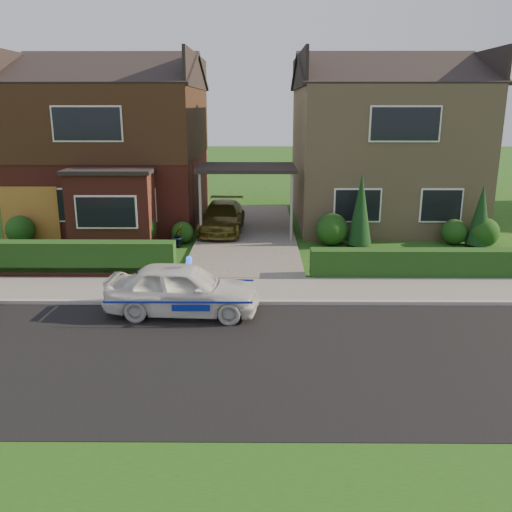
{
  "coord_description": "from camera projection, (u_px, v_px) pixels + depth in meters",
  "views": [
    {
      "loc": [
        0.52,
        -10.3,
        5.06
      ],
      "look_at": [
        0.42,
        3.5,
        1.21
      ],
      "focal_mm": 38.0,
      "sensor_mm": 36.0,
      "label": 1
    }
  ],
  "objects": [
    {
      "name": "shrub_right_near",
      "position": [
        332.0,
        229.0,
        20.16
      ],
      "size": [
        1.2,
        1.2,
        1.2
      ],
      "primitive_type": "sphere",
      "color": "black",
      "rests_on": "ground"
    },
    {
      "name": "potted_plant_a",
      "position": [
        141.0,
        237.0,
        19.87
      ],
      "size": [
        0.49,
        0.4,
        0.81
      ],
      "primitive_type": "imported",
      "rotation": [
        0.0,
        0.0,
        -0.29
      ],
      "color": "gray",
      "rests_on": "ground"
    },
    {
      "name": "shrub_right_mid",
      "position": [
        454.0,
        232.0,
        20.25
      ],
      "size": [
        0.96,
        0.96,
        0.96
      ],
      "primitive_type": "sphere",
      "color": "black",
      "rests_on": "ground"
    },
    {
      "name": "garage_door",
      "position": [
        30.0,
        214.0,
        20.65
      ],
      "size": [
        2.2,
        0.1,
        2.1
      ],
      "primitive_type": "cube",
      "color": "#905D1F",
      "rests_on": "ground"
    },
    {
      "name": "dwarf_wall",
      "position": [
        51.0,
        272.0,
        16.38
      ],
      "size": [
        7.7,
        0.25,
        0.36
      ],
      "primitive_type": "cube",
      "color": "maroon",
      "rests_on": "ground"
    },
    {
      "name": "conifer_b",
      "position": [
        480.0,
        217.0,
        19.79
      ],
      "size": [
        0.9,
        0.9,
        2.2
      ],
      "primitive_type": "cone",
      "color": "black",
      "rests_on": "ground"
    },
    {
      "name": "house_right",
      "position": [
        380.0,
        138.0,
        23.74
      ],
      "size": [
        7.5,
        8.06,
        7.25
      ],
      "color": "tan",
      "rests_on": "ground"
    },
    {
      "name": "driveway",
      "position": [
        247.0,
        233.0,
        21.86
      ],
      "size": [
        3.8,
        12.0,
        0.12
      ],
      "primitive_type": "cube",
      "color": "#666059",
      "rests_on": "ground"
    },
    {
      "name": "ground",
      "position": [
        235.0,
        357.0,
        11.29
      ],
      "size": [
        120.0,
        120.0,
        0.0
      ],
      "primitive_type": "plane",
      "color": "#174D14",
      "rests_on": "ground"
    },
    {
      "name": "shrub_left_far",
      "position": [
        20.0,
        230.0,
        20.35
      ],
      "size": [
        1.08,
        1.08,
        1.08
      ],
      "primitive_type": "sphere",
      "color": "black",
      "rests_on": "ground"
    },
    {
      "name": "carport_link",
      "position": [
        247.0,
        169.0,
        21.12
      ],
      "size": [
        3.8,
        3.0,
        2.77
      ],
      "color": "black",
      "rests_on": "ground"
    },
    {
      "name": "potted_plant_c",
      "position": [
        168.0,
        253.0,
        17.7
      ],
      "size": [
        0.6,
        0.6,
        0.8
      ],
      "primitive_type": "imported",
      "rotation": [
        0.0,
        0.0,
        1.13
      ],
      "color": "gray",
      "rests_on": "ground"
    },
    {
      "name": "house_left",
      "position": [
        116.0,
        135.0,
        23.69
      ],
      "size": [
        7.5,
        9.53,
        7.25
      ],
      "color": "maroon",
      "rests_on": "ground"
    },
    {
      "name": "kerb",
      "position": [
        240.0,
        303.0,
        14.21
      ],
      "size": [
        60.0,
        0.16,
        0.12
      ],
      "primitive_type": "cube",
      "color": "#9E9993",
      "rests_on": "ground"
    },
    {
      "name": "driveway_car",
      "position": [
        222.0,
        217.0,
        21.85
      ],
      "size": [
        1.82,
        4.11,
        1.17
      ],
      "primitive_type": "imported",
      "rotation": [
        0.0,
        0.0,
        -0.04
      ],
      "color": "brown",
      "rests_on": "driveway"
    },
    {
      "name": "shrub_left_mid",
      "position": [
        138.0,
        228.0,
        20.09
      ],
      "size": [
        1.32,
        1.32,
        1.32
      ],
      "primitive_type": "sphere",
      "color": "black",
      "rests_on": "ground"
    },
    {
      "name": "potted_plant_b",
      "position": [
        178.0,
        236.0,
        19.86
      ],
      "size": [
        0.58,
        0.54,
        0.84
      ],
      "primitive_type": "imported",
      "rotation": [
        0.0,
        0.0,
        1.1
      ],
      "color": "gray",
      "rests_on": "ground"
    },
    {
      "name": "conifer_a",
      "position": [
        360.0,
        212.0,
        19.77
      ],
      "size": [
        0.9,
        0.9,
        2.6
      ],
      "primitive_type": "cone",
      "color": "black",
      "rests_on": "ground"
    },
    {
      "name": "sidewalk",
      "position": [
        241.0,
        290.0,
        15.22
      ],
      "size": [
        60.0,
        2.0,
        0.1
      ],
      "primitive_type": "cube",
      "color": "slate",
      "rests_on": "ground"
    },
    {
      "name": "shrub_right_far",
      "position": [
        484.0,
        232.0,
        19.94
      ],
      "size": [
        1.08,
        1.08,
        1.08
      ],
      "primitive_type": "sphere",
      "color": "black",
      "rests_on": "ground"
    },
    {
      "name": "road",
      "position": [
        235.0,
        357.0,
        11.29
      ],
      "size": [
        60.0,
        6.0,
        0.02
      ],
      "primitive_type": "cube",
      "color": "black",
      "rests_on": "ground"
    },
    {
      "name": "hedge_left",
      "position": [
        54.0,
        276.0,
        16.57
      ],
      "size": [
        7.5,
        0.55,
        0.9
      ],
      "primitive_type": "cube",
      "color": "black",
      "rests_on": "ground"
    },
    {
      "name": "hedge_right",
      "position": [
        434.0,
        278.0,
        16.4
      ],
      "size": [
        7.5,
        0.55,
        0.8
      ],
      "primitive_type": "cube",
      "color": "black",
      "rests_on": "ground"
    },
    {
      "name": "police_car",
      "position": [
        183.0,
        289.0,
        13.43
      ],
      "size": [
        3.5,
        3.89,
        1.46
      ],
      "rotation": [
        0.0,
        0.0,
        1.51
      ],
      "color": "silver",
      "rests_on": "ground"
    },
    {
      "name": "shrub_left_near",
      "position": [
        183.0,
        233.0,
        20.43
      ],
      "size": [
        0.84,
        0.84,
        0.84
      ],
      "primitive_type": "sphere",
      "color": "black",
      "rests_on": "ground"
    }
  ]
}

